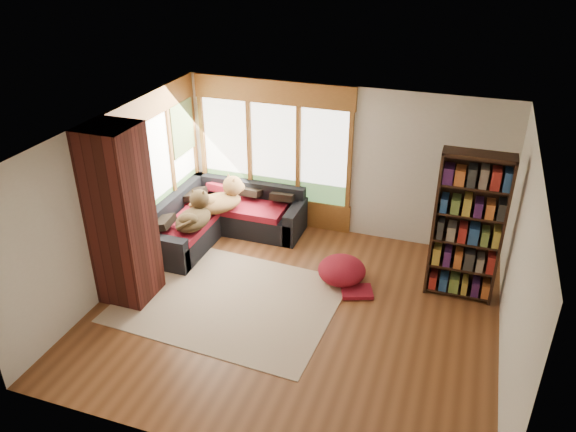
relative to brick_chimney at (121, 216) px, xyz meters
The scene contains 17 objects.
floor 2.75m from the brick_chimney, ahead, with size 5.50×5.50×0.00m, color brown.
ceiling 2.75m from the brick_chimney, ahead, with size 5.50×5.50×0.00m, color white.
wall_back 3.73m from the brick_chimney, 49.90° to the left, with size 5.50×0.04×2.60m, color silver.
wall_front 3.22m from the brick_chimney, 41.86° to the right, with size 5.50×0.04×2.60m, color silver.
wall_left 0.49m from the brick_chimney, 135.00° to the left, with size 0.04×5.00×2.60m, color silver.
wall_right 5.16m from the brick_chimney, ahead, with size 0.04×5.00×2.60m, color silver.
windows_back 3.07m from the brick_chimney, 66.95° to the left, with size 2.82×0.10×1.90m.
windows_left 1.58m from the brick_chimney, 101.66° to the left, with size 0.10×2.62×1.90m.
roller_blind 2.44m from the brick_chimney, 96.95° to the left, with size 0.03×0.72×0.90m, color #6E884D.
brick_chimney is the anchor object (origin of this frame).
sectional_sofa 2.32m from the brick_chimney, 77.71° to the left, with size 2.20×2.20×0.80m.
area_rug 1.94m from the brick_chimney, 12.67° to the left, with size 3.05×2.33×0.01m, color silver.
bookshelf 4.80m from the brick_chimney, 18.89° to the left, with size 0.95×0.32×2.22m.
pouf 3.32m from the brick_chimney, 24.76° to the left, with size 0.73×0.73×0.39m, color maroon.
dog_tan 2.12m from the brick_chimney, 74.47° to the left, with size 0.96×1.01×0.50m.
dog_brindle 1.52m from the brick_chimney, 74.69° to the left, with size 0.56×0.86×0.46m.
throw_pillows 2.31m from the brick_chimney, 77.57° to the left, with size 1.98×1.68×0.45m.
Camera 1 is at (1.98, -6.05, 4.91)m, focal length 35.00 mm.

